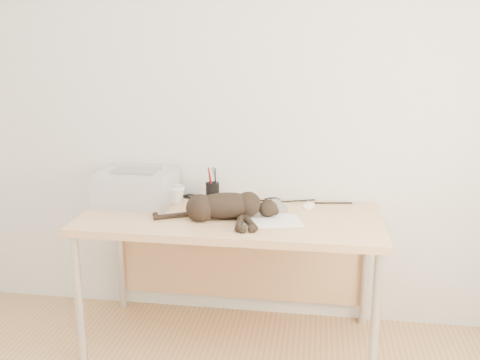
% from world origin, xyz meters
% --- Properties ---
extents(wall_back, '(3.50, 0.00, 3.50)m').
position_xyz_m(wall_back, '(0.00, 1.75, 1.30)').
color(wall_back, silver).
rests_on(wall_back, floor).
extents(desk, '(1.60, 0.70, 0.74)m').
position_xyz_m(desk, '(0.00, 1.48, 0.61)').
color(desk, tan).
rests_on(desk, floor).
extents(printer, '(0.42, 0.36, 0.20)m').
position_xyz_m(printer, '(-0.57, 1.55, 0.84)').
color(printer, '#A6A6AB').
rests_on(printer, desk).
extents(papers, '(0.34, 0.27, 0.01)m').
position_xyz_m(papers, '(0.22, 1.33, 0.74)').
color(papers, white).
rests_on(papers, desk).
extents(cat, '(0.66, 0.32, 0.15)m').
position_xyz_m(cat, '(-0.03, 1.32, 0.80)').
color(cat, black).
rests_on(cat, desk).
extents(mug, '(0.15, 0.15, 0.10)m').
position_xyz_m(mug, '(-0.35, 1.57, 0.79)').
color(mug, white).
rests_on(mug, desk).
extents(pen_cup, '(0.08, 0.08, 0.20)m').
position_xyz_m(pen_cup, '(-0.15, 1.65, 0.80)').
color(pen_cup, black).
rests_on(pen_cup, desk).
extents(remote_grey, '(0.12, 0.21, 0.02)m').
position_xyz_m(remote_grey, '(0.24, 1.57, 0.75)').
color(remote_grey, gray).
rests_on(remote_grey, desk).
extents(remote_black, '(0.09, 0.18, 0.02)m').
position_xyz_m(remote_black, '(-0.00, 1.48, 0.75)').
color(remote_black, black).
rests_on(remote_black, desk).
extents(mouse, '(0.10, 0.13, 0.04)m').
position_xyz_m(mouse, '(0.41, 1.62, 0.76)').
color(mouse, white).
rests_on(mouse, desk).
extents(cable_tangle, '(1.36, 0.09, 0.01)m').
position_xyz_m(cable_tangle, '(0.00, 1.70, 0.75)').
color(cable_tangle, black).
rests_on(cable_tangle, desk).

